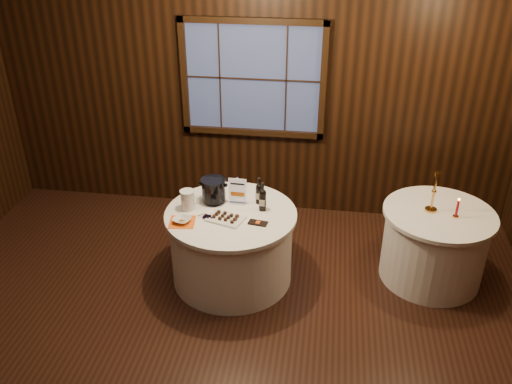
% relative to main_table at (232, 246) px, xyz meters
% --- Properties ---
extents(ground, '(6.00, 6.00, 0.00)m').
position_rel_main_table_xyz_m(ground, '(0.00, -1.00, -0.39)').
color(ground, black).
rests_on(ground, ground).
extents(back_wall, '(6.00, 0.10, 3.00)m').
position_rel_main_table_xyz_m(back_wall, '(0.00, 1.48, 1.16)').
color(back_wall, black).
rests_on(back_wall, ground).
extents(main_table, '(1.28, 1.28, 0.77)m').
position_rel_main_table_xyz_m(main_table, '(0.00, 0.00, 0.00)').
color(main_table, white).
rests_on(main_table, ground).
extents(side_table, '(1.08, 1.08, 0.77)m').
position_rel_main_table_xyz_m(side_table, '(2.00, 0.30, 0.00)').
color(side_table, white).
rests_on(side_table, ground).
extents(sign_stand, '(0.18, 0.09, 0.29)m').
position_rel_main_table_xyz_m(sign_stand, '(0.04, 0.19, 0.48)').
color(sign_stand, '#BABAC1').
rests_on(sign_stand, main_table).
extents(port_bottle_left, '(0.07, 0.07, 0.28)m').
position_rel_main_table_xyz_m(port_bottle_left, '(0.24, 0.23, 0.50)').
color(port_bottle_left, black).
rests_on(port_bottle_left, main_table).
extents(port_bottle_right, '(0.07, 0.07, 0.30)m').
position_rel_main_table_xyz_m(port_bottle_right, '(0.30, 0.10, 0.51)').
color(port_bottle_right, black).
rests_on(port_bottle_right, main_table).
extents(ice_bucket, '(0.25, 0.25, 0.25)m').
position_rel_main_table_xyz_m(ice_bucket, '(-0.20, 0.18, 0.52)').
color(ice_bucket, black).
rests_on(ice_bucket, main_table).
extents(chocolate_plate, '(0.39, 0.31, 0.05)m').
position_rel_main_table_xyz_m(chocolate_plate, '(-0.02, -0.13, 0.40)').
color(chocolate_plate, white).
rests_on(chocolate_plate, main_table).
extents(chocolate_box, '(0.19, 0.11, 0.01)m').
position_rel_main_table_xyz_m(chocolate_box, '(0.29, -0.16, 0.39)').
color(chocolate_box, black).
rests_on(chocolate_box, main_table).
extents(grape_bunch, '(0.18, 0.10, 0.04)m').
position_rel_main_table_xyz_m(grape_bunch, '(-0.19, -0.12, 0.40)').
color(grape_bunch, black).
rests_on(grape_bunch, main_table).
extents(glass_pitcher, '(0.19, 0.14, 0.20)m').
position_rel_main_table_xyz_m(glass_pitcher, '(-0.42, 0.01, 0.48)').
color(glass_pitcher, silver).
rests_on(glass_pitcher, main_table).
extents(orange_napkin, '(0.26, 0.26, 0.00)m').
position_rel_main_table_xyz_m(orange_napkin, '(-0.42, -0.23, 0.38)').
color(orange_napkin, '#E25913').
rests_on(orange_napkin, main_table).
extents(cracker_bowl, '(0.20, 0.20, 0.04)m').
position_rel_main_table_xyz_m(cracker_bowl, '(-0.42, -0.23, 0.41)').
color(cracker_bowl, white).
rests_on(cracker_bowl, orange_napkin).
extents(brass_candlestick, '(0.12, 0.12, 0.41)m').
position_rel_main_table_xyz_m(brass_candlestick, '(1.91, 0.32, 0.53)').
color(brass_candlestick, '#C1883C').
rests_on(brass_candlestick, side_table).
extents(red_candle, '(0.06, 0.06, 0.20)m').
position_rel_main_table_xyz_m(red_candle, '(2.13, 0.23, 0.46)').
color(red_candle, '#C1883C').
rests_on(red_candle, side_table).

